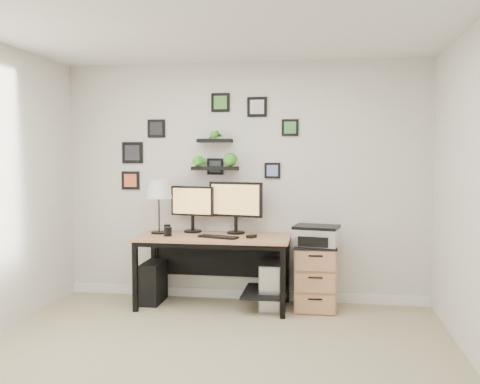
% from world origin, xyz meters
% --- Properties ---
extents(room, '(4.00, 4.00, 4.00)m').
position_xyz_m(room, '(0.00, 1.98, 0.05)').
color(room, tan).
rests_on(room, ground).
extents(desk, '(1.60, 0.70, 0.75)m').
position_xyz_m(desk, '(-0.23, 1.67, 0.63)').
color(desk, tan).
rests_on(desk, ground).
extents(monitor_left, '(0.49, 0.23, 0.51)m').
position_xyz_m(monitor_left, '(-0.54, 1.86, 1.05)').
color(monitor_left, black).
rests_on(monitor_left, desk).
extents(monitor_right, '(0.59, 0.23, 0.56)m').
position_xyz_m(monitor_right, '(-0.06, 1.83, 1.08)').
color(monitor_right, black).
rests_on(monitor_right, desk).
extents(keyboard, '(0.43, 0.25, 0.02)m').
position_xyz_m(keyboard, '(-0.19, 1.51, 0.76)').
color(keyboard, black).
rests_on(keyboard, desk).
extents(mouse, '(0.10, 0.12, 0.03)m').
position_xyz_m(mouse, '(0.15, 1.57, 0.77)').
color(mouse, black).
rests_on(mouse, desk).
extents(table_lamp, '(0.28, 0.28, 0.58)m').
position_xyz_m(table_lamp, '(-0.88, 1.72, 1.21)').
color(table_lamp, black).
rests_on(table_lamp, desk).
extents(mug, '(0.08, 0.08, 0.09)m').
position_xyz_m(mug, '(-0.73, 1.55, 0.80)').
color(mug, black).
rests_on(mug, desk).
extents(pen_cup, '(0.07, 0.07, 0.09)m').
position_xyz_m(pen_cup, '(-0.80, 1.76, 0.80)').
color(pen_cup, black).
rests_on(pen_cup, desk).
extents(pc_tower_black, '(0.20, 0.44, 0.44)m').
position_xyz_m(pc_tower_black, '(-0.94, 1.70, 0.22)').
color(pc_tower_black, black).
rests_on(pc_tower_black, ground).
extents(pc_tower_grey, '(0.23, 0.49, 0.48)m').
position_xyz_m(pc_tower_grey, '(0.33, 1.70, 0.24)').
color(pc_tower_grey, gray).
rests_on(pc_tower_grey, ground).
extents(file_cabinet, '(0.43, 0.53, 0.67)m').
position_xyz_m(file_cabinet, '(0.80, 1.72, 0.34)').
color(file_cabinet, tan).
rests_on(file_cabinet, ground).
extents(printer, '(0.50, 0.43, 0.20)m').
position_xyz_m(printer, '(0.80, 1.68, 0.77)').
color(printer, silver).
rests_on(printer, file_cabinet).
extents(wall_decor, '(2.00, 0.18, 1.07)m').
position_xyz_m(wall_decor, '(-0.34, 1.93, 1.67)').
color(wall_decor, black).
rests_on(wall_decor, ground).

